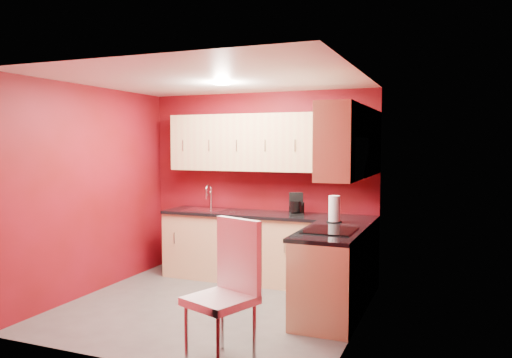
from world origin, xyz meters
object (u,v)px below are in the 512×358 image
Objects in this scene: napkin_holder at (297,208)px; microwave at (342,158)px; coffee_maker at (297,204)px; paper_towel at (334,209)px; dining_chair at (220,292)px; sink at (205,207)px.

microwave is at bearing -52.72° from napkin_holder.
coffee_maker is 0.93× the size of paper_towel.
paper_towel is 2.09m from dining_chair.
napkin_holder is (-0.02, 0.10, -0.06)m from coffee_maker.
dining_chair is at bearing -87.72° from napkin_holder.
paper_towel is (1.89, -0.42, 0.12)m from sink.
sink is 2.80m from dining_chair.
microwave is 2.43m from sink.
napkin_holder is at bearing 1.57° from sink.
sink is 3.36× the size of napkin_holder.
dining_chair is at bearing -112.33° from coffee_maker.
napkin_holder is at bearing 141.88° from paper_towel.
paper_towel is (0.56, -0.36, 0.01)m from coffee_maker.
microwave is 2.49× the size of paper_towel.
microwave is 2.69× the size of coffee_maker.
napkin_holder is 2.47m from dining_chair.
sink is at bearing 154.40° from microwave.
microwave is at bearing 84.51° from dining_chair.
microwave reaches higher than coffee_maker.
dining_chair is at bearing -103.85° from paper_towel.
paper_towel is at bearing -56.90° from coffee_maker.
dining_chair is (-0.69, -1.40, -1.07)m from microwave.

